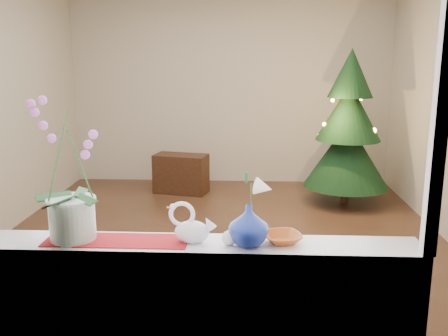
{
  "coord_description": "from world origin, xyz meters",
  "views": [
    {
      "loc": [
        0.26,
        -4.64,
        1.81
      ],
      "look_at": [
        0.1,
        -1.4,
        1.07
      ],
      "focal_mm": 40.0,
      "sensor_mm": 36.0,
      "label": 1
    }
  ],
  "objects_px": {
    "swan": "(192,223)",
    "amber_dish": "(282,239)",
    "paperweight": "(229,238)",
    "orchid_pot": "(69,170)",
    "side_table": "(181,174)",
    "blue_vase": "(249,222)",
    "xmas_tree": "(348,128)"
  },
  "relations": [
    {
      "from": "swan",
      "to": "side_table",
      "type": "bearing_deg",
      "value": 84.89
    },
    {
      "from": "blue_vase",
      "to": "orchid_pot",
      "type": "bearing_deg",
      "value": 178.29
    },
    {
      "from": "orchid_pot",
      "to": "blue_vase",
      "type": "bearing_deg",
      "value": -1.71
    },
    {
      "from": "swan",
      "to": "amber_dish",
      "type": "height_order",
      "value": "swan"
    },
    {
      "from": "blue_vase",
      "to": "paperweight",
      "type": "relative_size",
      "value": 3.17
    },
    {
      "from": "xmas_tree",
      "to": "paperweight",
      "type": "bearing_deg",
      "value": -108.7
    },
    {
      "from": "orchid_pot",
      "to": "side_table",
      "type": "relative_size",
      "value": 1.01
    },
    {
      "from": "swan",
      "to": "paperweight",
      "type": "distance_m",
      "value": 0.19
    },
    {
      "from": "orchid_pot",
      "to": "blue_vase",
      "type": "xyz_separation_m",
      "value": [
        0.86,
        -0.03,
        -0.24
      ]
    },
    {
      "from": "xmas_tree",
      "to": "side_table",
      "type": "height_order",
      "value": "xmas_tree"
    },
    {
      "from": "paperweight",
      "to": "amber_dish",
      "type": "distance_m",
      "value": 0.26
    },
    {
      "from": "swan",
      "to": "paperweight",
      "type": "xyz_separation_m",
      "value": [
        0.18,
        -0.03,
        -0.06
      ]
    },
    {
      "from": "orchid_pot",
      "to": "swan",
      "type": "height_order",
      "value": "orchid_pot"
    },
    {
      "from": "amber_dish",
      "to": "side_table",
      "type": "relative_size",
      "value": 0.23
    },
    {
      "from": "orchid_pot",
      "to": "amber_dish",
      "type": "distance_m",
      "value": 1.08
    },
    {
      "from": "paperweight",
      "to": "xmas_tree",
      "type": "relative_size",
      "value": 0.04
    },
    {
      "from": "orchid_pot",
      "to": "side_table",
      "type": "height_order",
      "value": "orchid_pot"
    },
    {
      "from": "orchid_pot",
      "to": "amber_dish",
      "type": "bearing_deg",
      "value": 0.69
    },
    {
      "from": "orchid_pot",
      "to": "swan",
      "type": "relative_size",
      "value": 3.07
    },
    {
      "from": "orchid_pot",
      "to": "blue_vase",
      "type": "relative_size",
      "value": 3.07
    },
    {
      "from": "orchid_pot",
      "to": "xmas_tree",
      "type": "xyz_separation_m",
      "value": [
        2.07,
        3.81,
        -0.32
      ]
    },
    {
      "from": "paperweight",
      "to": "swan",
      "type": "bearing_deg",
      "value": 172.01
    },
    {
      "from": "xmas_tree",
      "to": "side_table",
      "type": "xyz_separation_m",
      "value": [
        -2.11,
        0.37,
        -0.69
      ]
    },
    {
      "from": "amber_dish",
      "to": "side_table",
      "type": "distance_m",
      "value": 4.36
    },
    {
      "from": "amber_dish",
      "to": "blue_vase",
      "type": "bearing_deg",
      "value": -166.89
    },
    {
      "from": "swan",
      "to": "side_table",
      "type": "distance_m",
      "value": 4.31
    },
    {
      "from": "blue_vase",
      "to": "side_table",
      "type": "xyz_separation_m",
      "value": [
        -0.9,
        4.21,
        -0.77
      ]
    },
    {
      "from": "paperweight",
      "to": "xmas_tree",
      "type": "xyz_separation_m",
      "value": [
        1.3,
        3.85,
        -0.01
      ]
    },
    {
      "from": "blue_vase",
      "to": "amber_dish",
      "type": "height_order",
      "value": "blue_vase"
    },
    {
      "from": "paperweight",
      "to": "xmas_tree",
      "type": "distance_m",
      "value": 4.06
    },
    {
      "from": "swan",
      "to": "side_table",
      "type": "relative_size",
      "value": 0.33
    },
    {
      "from": "amber_dish",
      "to": "orchid_pot",
      "type": "bearing_deg",
      "value": -179.31
    }
  ]
}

